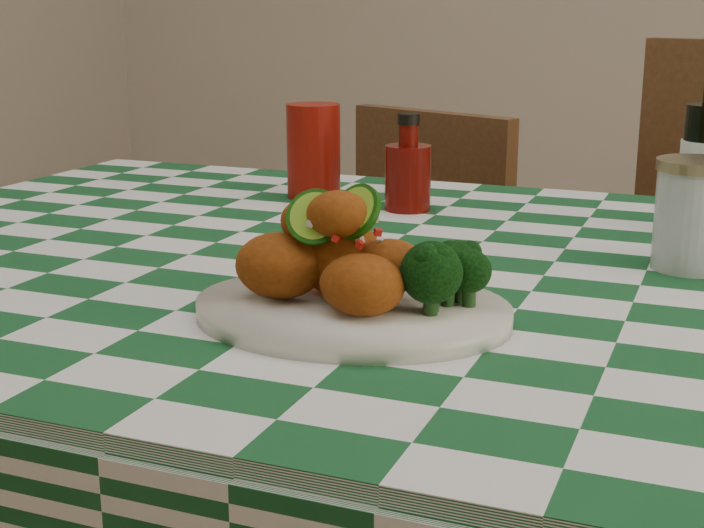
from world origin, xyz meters
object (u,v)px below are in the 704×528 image
at_px(red_tumbler, 314,151).
at_px(ketchup_bottle, 408,162).
at_px(plate, 352,311).
at_px(mason_jar, 694,215).
at_px(wooden_chair_left, 371,335).
at_px(fried_chicken_pile, 342,247).

bearing_deg(red_tumbler, ketchup_bottle, -13.36).
bearing_deg(ketchup_bottle, plate, -77.04).
relative_size(plate, ketchup_bottle, 2.17).
xyz_separation_m(ketchup_bottle, mason_jar, (0.40, -0.19, -0.01)).
distance_m(red_tumbler, wooden_chair_left, 0.57).
relative_size(fried_chicken_pile, wooden_chair_left, 0.19).
bearing_deg(plate, fried_chicken_pile, 180.00).
height_order(red_tumbler, wooden_chair_left, red_tumbler).
xyz_separation_m(fried_chicken_pile, ketchup_bottle, (-0.11, 0.50, -0.00)).
bearing_deg(plate, red_tumbler, 117.44).
distance_m(fried_chicken_pile, mason_jar, 0.43).
relative_size(plate, wooden_chair_left, 0.35).
height_order(fried_chicken_pile, wooden_chair_left, fried_chicken_pile).
relative_size(plate, mason_jar, 2.43).
bearing_deg(fried_chicken_pile, wooden_chair_left, 109.11).
height_order(plate, wooden_chair_left, wooden_chair_left).
relative_size(mason_jar, wooden_chair_left, 0.14).
distance_m(fried_chicken_pile, red_tumbler, 0.61).
relative_size(fried_chicken_pile, red_tumbler, 1.15).
height_order(plate, ketchup_bottle, ketchup_bottle).
bearing_deg(mason_jar, wooden_chair_left, 135.15).
bearing_deg(ketchup_bottle, red_tumbler, 166.64).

